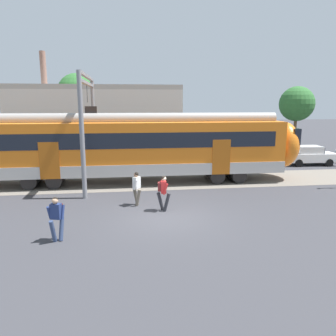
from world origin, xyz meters
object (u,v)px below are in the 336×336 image
Objects in this scene: pedestrian_white at (137,186)px; parked_car_white at (309,155)px; pedestrian_navy at (57,215)px; pedestrian_red at (163,190)px.

pedestrian_white is 16.70m from parked_car_white.
pedestrian_white is at bearing -147.84° from parked_car_white.
parked_car_white is at bearing 36.71° from pedestrian_navy.
pedestrian_white reaches higher than parked_car_white.
parked_car_white is at bearing 37.31° from pedestrian_red.
pedestrian_navy is 1.00× the size of pedestrian_white.
pedestrian_red is (4.17, 2.89, 0.00)m from pedestrian_navy.
pedestrian_navy is 21.36m from parked_car_white.
pedestrian_navy and pedestrian_white have the same top height.
pedestrian_red is (1.18, -0.98, 0.03)m from pedestrian_white.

